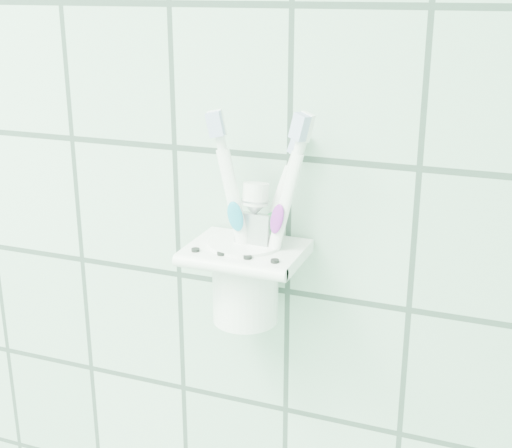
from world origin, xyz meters
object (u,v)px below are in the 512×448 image
cup (245,278)px  toothbrush_orange (256,214)px  toothpaste_tube (248,244)px  toothbrush_pink (258,217)px  toothbrush_blue (236,226)px  holder_bracket (247,253)px

cup → toothbrush_orange: (0.01, -0.00, 0.07)m
toothbrush_orange → toothpaste_tube: 0.03m
toothbrush_orange → toothpaste_tube: (-0.01, -0.01, -0.03)m
toothbrush_pink → toothbrush_orange: bearing=136.5°
cup → toothbrush_orange: toothbrush_orange is taller
toothbrush_pink → toothbrush_blue: toothbrush_pink is taller
toothbrush_pink → toothbrush_blue: bearing=-152.6°
toothbrush_orange → cup: bearing=-168.5°
toothbrush_pink → toothbrush_orange: 0.00m
holder_bracket → cup: same height
holder_bracket → toothbrush_blue: 0.04m
cup → toothbrush_orange: 0.07m
holder_bracket → toothpaste_tube: bearing=-62.4°
holder_bracket → toothpaste_tube: size_ratio=0.81×
toothpaste_tube → cup: bearing=125.4°
toothbrush_blue → toothbrush_orange: size_ratio=0.90×
toothbrush_orange → toothpaste_tube: toothbrush_orange is taller
holder_bracket → toothbrush_blue: bearing=-106.7°
toothbrush_orange → toothbrush_blue: bearing=-107.8°
toothpaste_tube → toothbrush_orange: bearing=57.7°
holder_bracket → cup: size_ratio=1.32×
cup → toothbrush_pink: bearing=-18.3°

